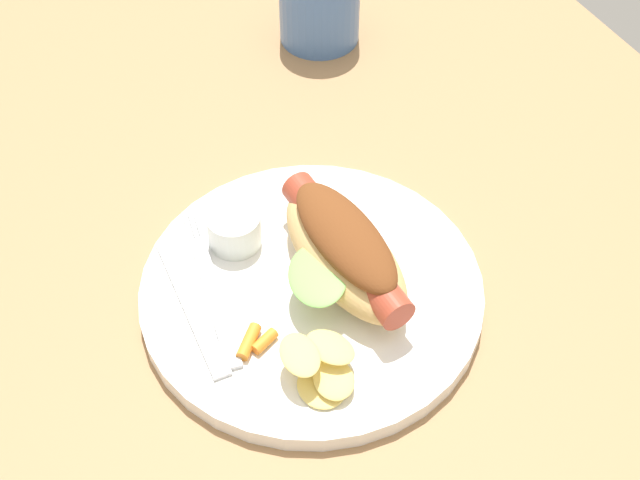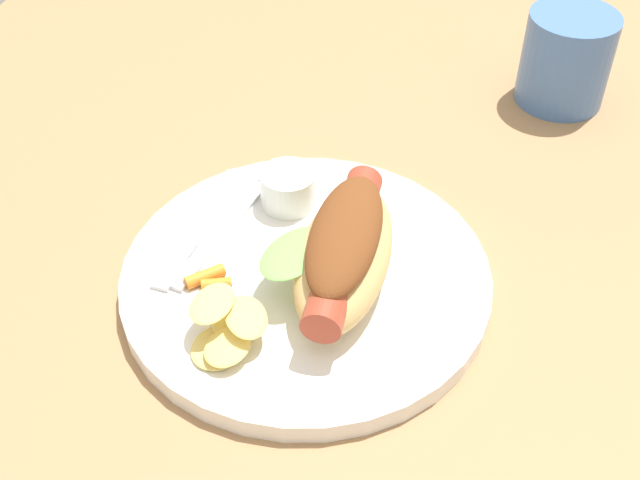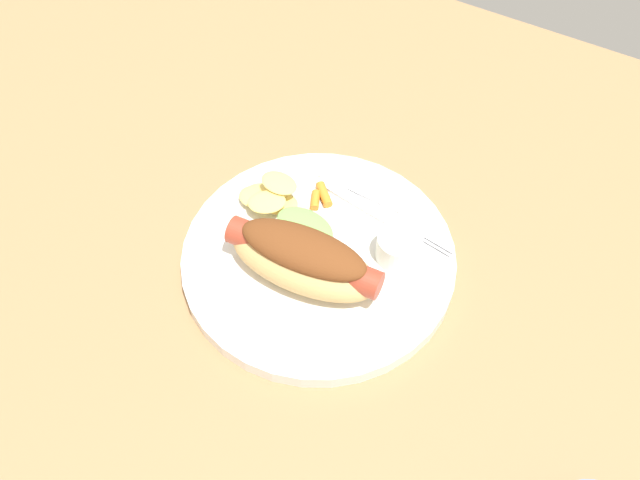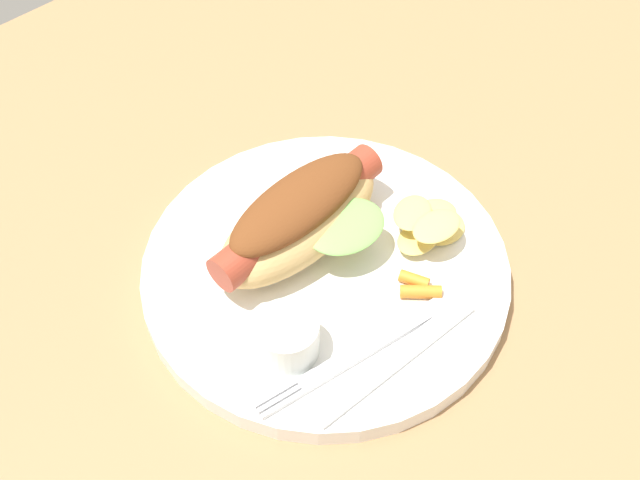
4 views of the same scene
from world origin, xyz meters
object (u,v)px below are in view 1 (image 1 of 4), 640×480
at_px(plate, 313,294).
at_px(sauce_ramekin, 234,229).
at_px(carrot_garnish, 255,341).
at_px(fork, 211,288).
at_px(chips_pile, 319,366).
at_px(knife, 192,306).
at_px(drinking_cup, 319,1).
at_px(hot_dog, 345,250).

xyz_separation_m(plate, sauce_ramekin, (-0.07, -0.04, 0.02)).
relative_size(plate, carrot_garnish, 7.52).
xyz_separation_m(fork, chips_pile, (0.11, 0.04, 0.01)).
distance_m(sauce_ramekin, carrot_garnish, 0.10).
bearing_deg(knife, drinking_cup, -39.09).
bearing_deg(hot_dog, plate, 89.40).
bearing_deg(drinking_cup, sauce_ramekin, -39.15).
relative_size(sauce_ramekin, knife, 0.31).
bearing_deg(sauce_ramekin, plate, 26.50).
bearing_deg(knife, plate, -102.59).
distance_m(plate, fork, 0.08).
bearing_deg(chips_pile, sauce_ramekin, -178.19).
bearing_deg(plate, drinking_cup, 152.92).
xyz_separation_m(hot_dog, knife, (-0.02, -0.12, -0.03)).
xyz_separation_m(sauce_ramekin, fork, (0.04, -0.04, -0.01)).
relative_size(chips_pile, drinking_cup, 0.78).
relative_size(fork, drinking_cup, 1.85).
bearing_deg(knife, fork, -61.62).
bearing_deg(hot_dog, sauce_ramekin, 38.66).
bearing_deg(carrot_garnish, hot_dog, 108.88).
bearing_deg(carrot_garnish, fork, -171.24).
bearing_deg(hot_dog, chips_pile, 138.19).
xyz_separation_m(hot_dog, drinking_cup, (-0.31, 0.13, -0.00)).
bearing_deg(plate, fork, -115.21).
distance_m(fork, knife, 0.02).
height_order(fork, carrot_garnish, carrot_garnish).
bearing_deg(knife, carrot_garnish, -148.91).
height_order(sauce_ramekin, drinking_cup, drinking_cup).
relative_size(plate, chips_pile, 3.98).
height_order(knife, chips_pile, chips_pile).
height_order(plate, chips_pile, chips_pile).
relative_size(sauce_ramekin, fork, 0.27).
bearing_deg(chips_pile, knife, -148.18).
xyz_separation_m(hot_dog, chips_pile, (0.07, -0.06, -0.02)).
xyz_separation_m(plate, chips_pile, (0.07, -0.03, 0.02)).
bearing_deg(drinking_cup, chips_pile, -26.29).
height_order(sauce_ramekin, chips_pile, sauce_ramekin).
bearing_deg(drinking_cup, plate, -27.08).
relative_size(sauce_ramekin, chips_pile, 0.64).
bearing_deg(drinking_cup, carrot_garnish, -33.03).
height_order(knife, carrot_garnish, carrot_garnish).
relative_size(sauce_ramekin, carrot_garnish, 1.21).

